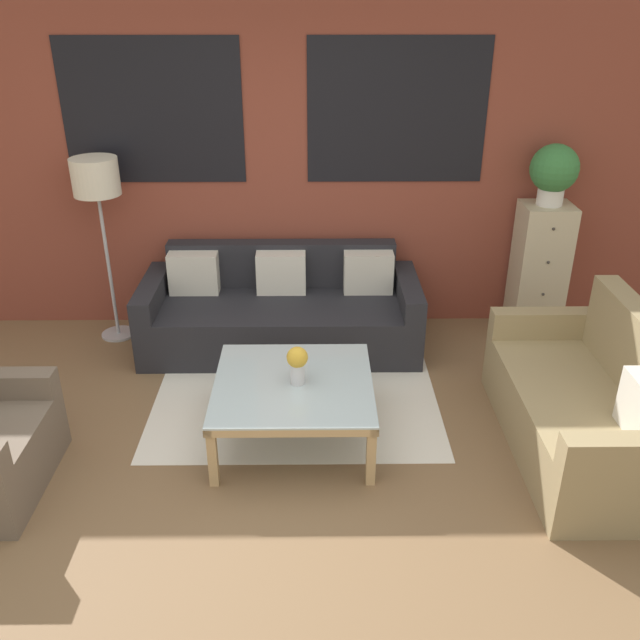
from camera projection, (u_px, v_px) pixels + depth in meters
ground_plane at (264, 503)px, 3.90m from camera, size 16.00×16.00×0.00m
wall_back_brick at (277, 161)px, 5.46m from camera, size 8.40×0.09×2.80m
rug at (296, 390)px, 4.99m from camera, size 2.03×1.74×0.00m
couch_dark at (281, 312)px, 5.52m from camera, size 2.21×0.88×0.78m
settee_vintage at (589, 408)px, 4.22m from camera, size 0.80×1.64×0.92m
coffee_table at (293, 390)px, 4.31m from camera, size 1.00×1.00×0.42m
floor_lamp at (97, 186)px, 5.20m from camera, size 0.36×0.36×1.51m
drawer_cabinet at (539, 270)px, 5.62m from camera, size 0.40×0.38×1.11m
potted_plant at (554, 171)px, 5.25m from camera, size 0.38×0.38×0.48m
flower_vase at (297, 363)px, 4.20m from camera, size 0.13×0.13×0.25m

